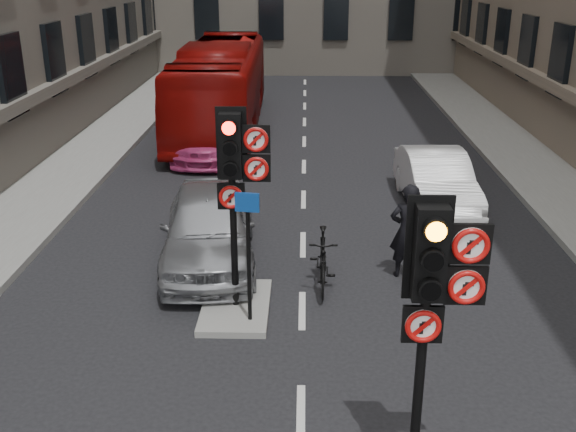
{
  "coord_description": "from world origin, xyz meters",
  "views": [
    {
      "loc": [
        0.02,
        -5.77,
        5.97
      ],
      "look_at": [
        -0.2,
        3.0,
        2.6
      ],
      "focal_mm": 42.0,
      "sensor_mm": 36.0,
      "label": 1
    }
  ],
  "objects_px": {
    "motorcycle": "(323,260)",
    "info_sign": "(248,239)",
    "car_pink": "(213,133)",
    "signal_near": "(435,283)",
    "bus_red": "(221,86)",
    "signal_far": "(237,167)",
    "car_silver": "(209,226)",
    "car_white": "(436,181)",
    "motorcyclist": "(407,231)"
  },
  "relations": [
    {
      "from": "signal_near",
      "to": "car_pink",
      "type": "xyz_separation_m",
      "value": [
        -4.41,
        14.34,
        -1.87
      ]
    },
    {
      "from": "car_silver",
      "to": "info_sign",
      "type": "bearing_deg",
      "value": -74.23
    },
    {
      "from": "car_pink",
      "to": "motorcycle",
      "type": "distance_m",
      "value": 9.91
    },
    {
      "from": "car_silver",
      "to": "info_sign",
      "type": "relative_size",
      "value": 1.99
    },
    {
      "from": "signal_far",
      "to": "motorcyclist",
      "type": "height_order",
      "value": "signal_far"
    },
    {
      "from": "bus_red",
      "to": "car_pink",
      "type": "bearing_deg",
      "value": -88.45
    },
    {
      "from": "motorcycle",
      "to": "motorcyclist",
      "type": "xyz_separation_m",
      "value": [
        1.67,
        0.49,
        0.41
      ]
    },
    {
      "from": "motorcycle",
      "to": "motorcyclist",
      "type": "relative_size",
      "value": 0.96
    },
    {
      "from": "signal_far",
      "to": "car_silver",
      "type": "height_order",
      "value": "signal_far"
    },
    {
      "from": "car_pink",
      "to": "motorcycle",
      "type": "bearing_deg",
      "value": -67.17
    },
    {
      "from": "signal_far",
      "to": "bus_red",
      "type": "xyz_separation_m",
      "value": [
        -1.96,
        13.88,
        -1.12
      ]
    },
    {
      "from": "signal_near",
      "to": "info_sign",
      "type": "relative_size",
      "value": 1.53
    },
    {
      "from": "signal_far",
      "to": "motorcycle",
      "type": "bearing_deg",
      "value": 33.91
    },
    {
      "from": "car_white",
      "to": "bus_red",
      "type": "distance_m",
      "value": 10.58
    },
    {
      "from": "motorcycle",
      "to": "info_sign",
      "type": "distance_m",
      "value": 2.29
    },
    {
      "from": "car_silver",
      "to": "signal_near",
      "type": "bearing_deg",
      "value": -66.42
    },
    {
      "from": "car_silver",
      "to": "car_white",
      "type": "bearing_deg",
      "value": 27.14
    },
    {
      "from": "motorcyclist",
      "to": "info_sign",
      "type": "relative_size",
      "value": 0.83
    },
    {
      "from": "signal_near",
      "to": "info_sign",
      "type": "xyz_separation_m",
      "value": [
        -2.39,
        3.45,
        -0.96
      ]
    },
    {
      "from": "motorcycle",
      "to": "car_white",
      "type": "bearing_deg",
      "value": 57.49
    },
    {
      "from": "motorcyclist",
      "to": "car_pink",
      "type": "bearing_deg",
      "value": -61.29
    },
    {
      "from": "car_silver",
      "to": "car_pink",
      "type": "height_order",
      "value": "car_silver"
    },
    {
      "from": "signal_near",
      "to": "bus_red",
      "type": "distance_m",
      "value": 18.48
    },
    {
      "from": "car_silver",
      "to": "car_pink",
      "type": "distance_m",
      "value": 8.32
    },
    {
      "from": "car_silver",
      "to": "motorcyclist",
      "type": "relative_size",
      "value": 2.4
    },
    {
      "from": "signal_near",
      "to": "car_pink",
      "type": "height_order",
      "value": "signal_near"
    },
    {
      "from": "car_white",
      "to": "car_pink",
      "type": "bearing_deg",
      "value": 140.43
    },
    {
      "from": "car_white",
      "to": "motorcyclist",
      "type": "bearing_deg",
      "value": -109.93
    },
    {
      "from": "car_pink",
      "to": "info_sign",
      "type": "bearing_deg",
      "value": -76.16
    },
    {
      "from": "signal_far",
      "to": "car_pink",
      "type": "bearing_deg",
      "value": 99.91
    },
    {
      "from": "bus_red",
      "to": "motorcycle",
      "type": "bearing_deg",
      "value": -75.88
    },
    {
      "from": "car_pink",
      "to": "bus_red",
      "type": "xyz_separation_m",
      "value": [
        -0.15,
        3.53,
        0.86
      ]
    },
    {
      "from": "bus_red",
      "to": "info_sign",
      "type": "height_order",
      "value": "bus_red"
    },
    {
      "from": "motorcycle",
      "to": "signal_far",
      "type": "bearing_deg",
      "value": -145.29
    },
    {
      "from": "car_silver",
      "to": "info_sign",
      "type": "xyz_separation_m",
      "value": [
        1.04,
        -2.64,
        0.84
      ]
    },
    {
      "from": "car_white",
      "to": "car_pink",
      "type": "xyz_separation_m",
      "value": [
        -6.27,
        4.82,
        0.01
      ]
    },
    {
      "from": "motorcyclist",
      "to": "info_sign",
      "type": "distance_m",
      "value": 3.66
    },
    {
      "from": "car_silver",
      "to": "motorcyclist",
      "type": "distance_m",
      "value": 4.04
    },
    {
      "from": "car_white",
      "to": "info_sign",
      "type": "relative_size",
      "value": 1.85
    },
    {
      "from": "signal_near",
      "to": "motorcyclist",
      "type": "xyz_separation_m",
      "value": [
        0.56,
        5.5,
        -1.62
      ]
    },
    {
      "from": "signal_near",
      "to": "car_white",
      "type": "distance_m",
      "value": 9.88
    },
    {
      "from": "signal_near",
      "to": "motorcyclist",
      "type": "bearing_deg",
      "value": 84.15
    },
    {
      "from": "signal_far",
      "to": "info_sign",
      "type": "distance_m",
      "value": 1.23
    },
    {
      "from": "car_silver",
      "to": "info_sign",
      "type": "distance_m",
      "value": 2.96
    },
    {
      "from": "signal_far",
      "to": "car_pink",
      "type": "distance_m",
      "value": 10.69
    },
    {
      "from": "signal_far",
      "to": "car_pink",
      "type": "relative_size",
      "value": 0.72
    },
    {
      "from": "car_silver",
      "to": "motorcyclist",
      "type": "xyz_separation_m",
      "value": [
        3.99,
        -0.58,
        0.18
      ]
    },
    {
      "from": "car_pink",
      "to": "motorcycle",
      "type": "xyz_separation_m",
      "value": [
        3.31,
        -9.34,
        -0.16
      ]
    },
    {
      "from": "car_silver",
      "to": "car_pink",
      "type": "relative_size",
      "value": 0.94
    },
    {
      "from": "motorcycle",
      "to": "info_sign",
      "type": "height_order",
      "value": "info_sign"
    }
  ]
}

